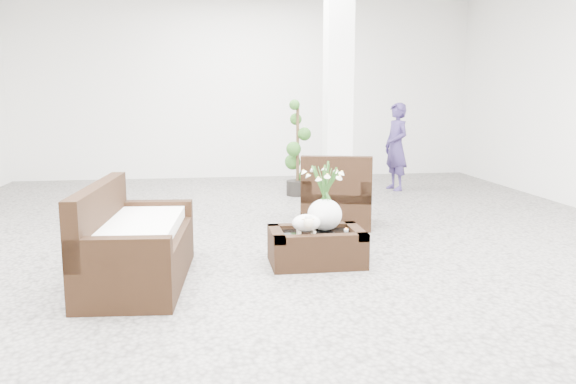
{
  "coord_description": "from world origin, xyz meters",
  "views": [
    {
      "loc": [
        -0.87,
        -6.1,
        1.64
      ],
      "look_at": [
        0.0,
        -0.1,
        0.62
      ],
      "focal_mm": 36.33,
      "sensor_mm": 36.0,
      "label": 1
    }
  ],
  "objects": [
    {
      "name": "coffee_table",
      "position": [
        0.19,
        -0.69,
        0.16
      ],
      "size": [
        0.9,
        0.6,
        0.31
      ],
      "primitive_type": "cube",
      "color": "black",
      "rests_on": "ground"
    },
    {
      "name": "column",
      "position": [
        1.2,
        2.8,
        1.75
      ],
      "size": [
        0.4,
        0.4,
        3.5
      ],
      "primitive_type": "cube",
      "color": "white",
      "rests_on": "ground"
    },
    {
      "name": "topiary",
      "position": [
        0.64,
        3.2,
        0.76
      ],
      "size": [
        0.41,
        0.41,
        1.52
      ],
      "primitive_type": null,
      "color": "#254E19",
      "rests_on": "ground"
    },
    {
      "name": "armchair",
      "position": [
        0.78,
        0.99,
        0.45
      ],
      "size": [
        1.03,
        1.01,
        0.91
      ],
      "primitive_type": "cube",
      "rotation": [
        0.0,
        0.0,
        2.88
      ],
      "color": "black",
      "rests_on": "ground"
    },
    {
      "name": "planter_narcissus",
      "position": [
        0.29,
        -0.59,
        0.71
      ],
      "size": [
        0.44,
        0.44,
        0.8
      ],
      "primitive_type": null,
      "color": "white",
      "rests_on": "coffee_table"
    },
    {
      "name": "ground",
      "position": [
        0.0,
        0.0,
        0.0
      ],
      "size": [
        11.0,
        11.0,
        0.0
      ],
      "primitive_type": "plane",
      "color": "gray",
      "rests_on": "ground"
    },
    {
      "name": "loveseat",
      "position": [
        -1.46,
        -1.01,
        0.44
      ],
      "size": [
        0.92,
        1.7,
        0.88
      ],
      "primitive_type": "cube",
      "rotation": [
        0.0,
        0.0,
        1.49
      ],
      "color": "black",
      "rests_on": "ground"
    },
    {
      "name": "tealight",
      "position": [
        0.49,
        -0.67,
        0.33
      ],
      "size": [
        0.04,
        0.04,
        0.03
      ],
      "primitive_type": "cylinder",
      "color": "white",
      "rests_on": "coffee_table"
    },
    {
      "name": "shopper",
      "position": [
        2.41,
        3.52,
        0.75
      ],
      "size": [
        0.48,
        0.62,
        1.5
      ],
      "primitive_type": "imported",
      "rotation": [
        0.0,
        0.0,
        -1.34
      ],
      "color": "#372A5D",
      "rests_on": "ground"
    },
    {
      "name": "sheep_figurine",
      "position": [
        0.07,
        -0.79,
        0.42
      ],
      "size": [
        0.28,
        0.23,
        0.21
      ],
      "primitive_type": "ellipsoid",
      "color": "white",
      "rests_on": "coffee_table"
    }
  ]
}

